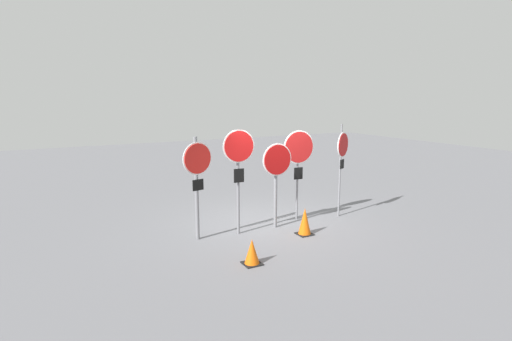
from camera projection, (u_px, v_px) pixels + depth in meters
name	position (u px, v px, depth m)	size (l,w,h in m)	color
ground_plane	(270.00, 224.00, 10.33)	(40.00, 40.00, 0.00)	slate
stop_sign_0	(197.00, 172.00, 8.95)	(0.73, 0.21, 2.39)	slate
stop_sign_1	(239.00, 159.00, 9.28)	(0.78, 0.15, 2.52)	slate
stop_sign_2	(277.00, 170.00, 9.81)	(0.80, 0.14, 2.14)	slate
stop_sign_3	(299.00, 153.00, 10.41)	(0.87, 0.15, 2.40)	slate
stop_sign_4	(342.00, 152.00, 10.71)	(0.61, 0.34, 2.54)	slate
traffic_cone_0	(252.00, 252.00, 7.85)	(0.36, 0.36, 0.51)	black
traffic_cone_1	(305.00, 221.00, 9.53)	(0.37, 0.37, 0.66)	black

